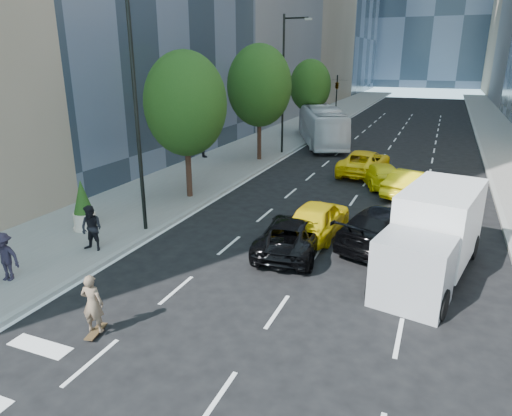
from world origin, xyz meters
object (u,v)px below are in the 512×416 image
at_px(black_sedan_lincoln, 292,235).
at_px(box_truck, 433,235).
at_px(skateboarder, 93,307).
at_px(black_sedan_mercedes, 385,226).
at_px(city_bus, 322,125).
at_px(planter_shrub, 83,206).

xyz_separation_m(black_sedan_lincoln, box_truck, (5.05, -0.18, 0.84)).
height_order(skateboarder, black_sedan_mercedes, skateboarder).
xyz_separation_m(skateboarder, city_bus, (-1.60, 30.51, 0.77)).
bearing_deg(city_bus, skateboarder, -109.86).
relative_size(skateboarder, black_sedan_lincoln, 0.35).
relative_size(city_bus, box_truck, 1.78).
bearing_deg(box_truck, black_sedan_mercedes, 140.98).
bearing_deg(city_bus, black_sedan_lincoln, -101.08).
bearing_deg(black_sedan_lincoln, city_bus, -83.51).
height_order(box_truck, planter_shrub, box_truck).
height_order(black_sedan_mercedes, planter_shrub, planter_shrub).
xyz_separation_m(black_sedan_mercedes, box_truck, (1.80, -2.18, 0.72)).
bearing_deg(planter_shrub, skateboarder, -46.50).
relative_size(black_sedan_mercedes, planter_shrub, 2.48).
height_order(skateboarder, city_bus, city_bus).
bearing_deg(black_sedan_mercedes, box_truck, 147.82).
xyz_separation_m(skateboarder, box_truck, (8.26, 7.27, 0.67)).
height_order(black_sedan_mercedes, city_bus, city_bus).
bearing_deg(skateboarder, black_sedan_lincoln, -125.12).
relative_size(black_sedan_lincoln, planter_shrub, 2.21).
xyz_separation_m(black_sedan_lincoln, planter_shrub, (-8.90, -1.46, 0.52)).
bearing_deg(city_bus, box_truck, -89.87).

